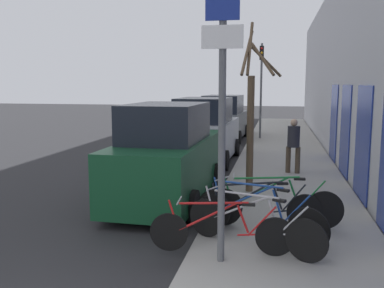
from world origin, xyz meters
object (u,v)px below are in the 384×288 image
bicycle_2 (258,215)px  street_tree (251,117)px  pedestrian_near (293,142)px  bicycle_0 (221,231)px  bicycle_1 (252,225)px  parked_car_0 (168,157)px  parked_car_1 (205,133)px  signpost (222,117)px  parked_car_2 (224,120)px  bicycle_3 (259,209)px  traffic_light (261,78)px  bicycle_4 (273,205)px

bicycle_2 → street_tree: 3.50m
pedestrian_near → bicycle_0: bearing=-91.0°
bicycle_2 → bicycle_1: bearing=-161.1°
parked_car_0 → parked_car_1: (-0.02, 5.27, -0.02)m
signpost → parked_car_2: size_ratio=0.82×
street_tree → parked_car_2: bearing=100.6°
bicycle_2 → street_tree: street_tree is taller
parked_car_0 → street_tree: street_tree is taller
bicycle_1 → pedestrian_near: size_ratio=1.40×
bicycle_1 → bicycle_3: size_ratio=0.99×
parked_car_2 → street_tree: (2.01, -10.80, 0.99)m
street_tree → bicycle_3: bearing=-83.2°
parked_car_0 → street_tree: bearing=21.5°
signpost → bicycle_0: size_ratio=1.74×
bicycle_1 → parked_car_2: (-2.28, 14.45, 0.46)m
bicycle_3 → parked_car_0: (-2.21, 2.03, 0.52)m
bicycle_1 → traffic_light: 14.39m
bicycle_2 → bicycle_4: (0.25, 0.64, 0.00)m
signpost → parked_car_0: signpost is taller
traffic_light → bicycle_1: bearing=-88.1°
bicycle_0 → parked_car_0: parked_car_0 is taller
street_tree → traffic_light: (-0.20, 10.51, 1.05)m
parked_car_0 → parked_car_2: bearing=91.9°
bicycle_0 → bicycle_3: size_ratio=0.99×
signpost → parked_car_2: signpost is taller
signpost → bicycle_1: 1.89m
bicycle_1 → parked_car_1: parked_car_1 is taller
bicycle_3 → parked_car_2: size_ratio=0.47×
bicycle_1 → traffic_light: bearing=27.2°
pedestrian_near → bicycle_4: bearing=-85.6°
bicycle_4 → street_tree: size_ratio=0.62×
bicycle_2 → bicycle_3: size_ratio=1.00×
bicycle_2 → parked_car_1: 8.09m
bicycle_1 → parked_car_2: 14.64m
parked_car_2 → traffic_light: bearing=-6.3°
bicycle_4 → parked_car_1: parked_car_1 is taller
bicycle_1 → bicycle_3: bicycle_1 is taller
bicycle_0 → bicycle_4: bicycle_4 is taller
bicycle_2 → parked_car_2: (-2.34, 13.97, 0.44)m
bicycle_4 → parked_car_2: size_ratio=0.52×
bicycle_2 → street_tree: size_ratio=0.56×
parked_car_0 → signpost: bearing=-62.8°
bicycle_1 → bicycle_3: (0.06, 0.92, -0.01)m
parked_car_2 → pedestrian_near: (3.10, -8.29, 0.07)m
signpost → parked_car_2: (-1.85, 15.03, -1.30)m
bicycle_1 → parked_car_0: parked_car_0 is taller
signpost → traffic_light: (-0.04, 14.75, 0.74)m
bicycle_3 → parked_car_0: parked_car_0 is taller
bicycle_0 → parked_car_0: (-1.69, 3.25, 0.54)m
bicycle_0 → bicycle_1: bicycle_1 is taller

